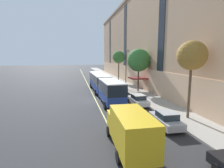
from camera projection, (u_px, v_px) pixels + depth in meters
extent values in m
plane|color=#303033|center=(95.00, 100.00, 27.14)|extent=(260.00, 260.00, 0.00)
cube|color=#ADA89E|center=(141.00, 94.00, 31.86)|extent=(4.12, 160.00, 0.15)
cube|color=tan|center=(195.00, 31.00, 28.97)|extent=(12.00, 110.00, 22.02)
cube|color=#E5B68D|center=(159.00, 84.00, 29.05)|extent=(0.14, 110.00, 4.40)
cube|color=maroon|center=(138.00, 78.00, 34.32)|extent=(3.20, 3.40, 0.24)
cube|color=#1E232B|center=(162.00, 22.00, 27.54)|extent=(0.10, 2.00, 16.73)
cube|color=#1E232B|center=(125.00, 37.00, 47.47)|extent=(0.10, 2.00, 16.73)
cube|color=#1E232B|center=(110.00, 43.00, 67.40)|extent=(0.10, 2.00, 16.73)
cube|color=navy|center=(99.00, 85.00, 34.48)|extent=(2.73, 12.00, 1.22)
cube|color=black|center=(99.00, 78.00, 34.28)|extent=(2.74, 12.00, 1.49)
cube|color=white|center=(99.00, 74.00, 34.15)|extent=(2.76, 12.00, 0.12)
cube|color=#19232D|center=(95.00, 76.00, 40.08)|extent=(2.31, 0.12, 1.12)
cube|color=orange|center=(95.00, 73.00, 39.98)|extent=(1.75, 0.09, 0.28)
cube|color=black|center=(95.00, 83.00, 40.36)|extent=(2.46, 0.17, 0.24)
cube|color=white|center=(91.00, 82.00, 40.12)|extent=(0.28, 0.07, 0.18)
cube|color=white|center=(99.00, 82.00, 40.52)|extent=(0.28, 0.07, 0.18)
cylinder|color=#595651|center=(106.00, 86.00, 28.14)|extent=(2.40, 1.05, 2.38)
cube|color=navy|center=(111.00, 96.00, 24.40)|extent=(2.64, 7.05, 1.22)
cube|color=black|center=(111.00, 87.00, 24.19)|extent=(2.65, 7.05, 1.49)
cube|color=white|center=(111.00, 81.00, 24.07)|extent=(2.66, 7.05, 0.12)
cylinder|color=black|center=(91.00, 85.00, 38.34)|extent=(0.32, 1.01, 1.00)
cylinder|color=black|center=(102.00, 85.00, 38.90)|extent=(0.32, 1.01, 1.00)
cylinder|color=black|center=(96.00, 92.00, 30.86)|extent=(0.32, 1.01, 1.00)
cylinder|color=black|center=(109.00, 92.00, 31.42)|extent=(0.32, 1.01, 1.00)
cylinder|color=black|center=(105.00, 106.00, 22.38)|extent=(0.32, 1.01, 1.00)
cylinder|color=black|center=(124.00, 104.00, 22.94)|extent=(0.32, 1.01, 1.00)
cube|color=#4C4C51|center=(112.00, 83.00, 40.94)|extent=(1.87, 4.40, 0.64)
cube|color=#232D38|center=(112.00, 81.00, 40.63)|extent=(1.63, 1.99, 0.56)
cube|color=#4C4C51|center=(112.00, 79.00, 40.59)|extent=(1.59, 1.90, 0.04)
cylinder|color=black|center=(107.00, 84.00, 42.10)|extent=(0.22, 0.64, 0.64)
cylinder|color=black|center=(115.00, 83.00, 42.49)|extent=(0.22, 0.64, 0.64)
cylinder|color=black|center=(110.00, 85.00, 39.48)|extent=(0.22, 0.64, 0.64)
cylinder|color=black|center=(117.00, 85.00, 39.87)|extent=(0.22, 0.64, 0.64)
cube|color=black|center=(101.00, 75.00, 58.11)|extent=(1.94, 4.61, 0.64)
cube|color=#232D38|center=(101.00, 74.00, 57.79)|extent=(1.64, 2.10, 0.56)
cube|color=black|center=(101.00, 73.00, 57.75)|extent=(1.60, 2.01, 0.04)
cylinder|color=black|center=(98.00, 76.00, 59.37)|extent=(0.24, 0.65, 0.64)
cylinder|color=black|center=(103.00, 76.00, 59.68)|extent=(0.24, 0.65, 0.64)
cylinder|color=black|center=(99.00, 77.00, 56.63)|extent=(0.24, 0.65, 0.64)
cylinder|color=black|center=(104.00, 77.00, 56.94)|extent=(0.24, 0.65, 0.64)
cube|color=silver|center=(138.00, 101.00, 24.33)|extent=(1.79, 4.51, 0.64)
cube|color=#232D38|center=(138.00, 97.00, 24.02)|extent=(1.56, 2.04, 0.56)
cube|color=silver|center=(138.00, 95.00, 23.98)|extent=(1.52, 1.95, 0.04)
cylinder|color=black|center=(129.00, 101.00, 25.54)|extent=(0.22, 0.64, 0.64)
cylinder|color=black|center=(140.00, 100.00, 25.91)|extent=(0.22, 0.64, 0.64)
cylinder|color=black|center=(135.00, 106.00, 22.85)|extent=(0.22, 0.64, 0.64)
cylinder|color=black|center=(148.00, 105.00, 23.22)|extent=(0.22, 0.64, 0.64)
cube|color=#4C4C51|center=(120.00, 88.00, 34.06)|extent=(1.91, 4.68, 0.64)
cube|color=#232D38|center=(120.00, 85.00, 33.74)|extent=(1.65, 2.12, 0.56)
cube|color=#4C4C51|center=(120.00, 84.00, 33.70)|extent=(1.61, 2.02, 0.04)
cylinder|color=black|center=(114.00, 89.00, 35.30)|extent=(0.23, 0.64, 0.64)
cylinder|color=black|center=(122.00, 88.00, 35.70)|extent=(0.23, 0.64, 0.64)
cylinder|color=black|center=(117.00, 91.00, 32.51)|extent=(0.23, 0.64, 0.64)
cylinder|color=black|center=(126.00, 91.00, 32.91)|extent=(0.23, 0.64, 0.64)
cube|color=#23603D|center=(104.00, 78.00, 50.86)|extent=(1.89, 4.28, 0.64)
cube|color=#232D38|center=(104.00, 76.00, 50.56)|extent=(1.62, 1.95, 0.56)
cube|color=#23603D|center=(104.00, 75.00, 50.52)|extent=(1.58, 1.86, 0.04)
cylinder|color=black|center=(100.00, 79.00, 52.02)|extent=(0.24, 0.65, 0.64)
cylinder|color=black|center=(106.00, 78.00, 52.35)|extent=(0.24, 0.65, 0.64)
cylinder|color=black|center=(102.00, 80.00, 49.47)|extent=(0.24, 0.65, 0.64)
cylinder|color=black|center=(108.00, 80.00, 49.79)|extent=(0.24, 0.65, 0.64)
cube|color=#B7B7BC|center=(166.00, 121.00, 16.72)|extent=(1.94, 4.28, 0.64)
cube|color=#232D38|center=(167.00, 115.00, 16.42)|extent=(1.64, 1.95, 0.56)
cube|color=#B7B7BC|center=(167.00, 112.00, 16.38)|extent=(1.61, 1.87, 0.04)
cylinder|color=black|center=(152.00, 120.00, 17.89)|extent=(0.24, 0.65, 0.64)
cylinder|color=black|center=(167.00, 119.00, 18.19)|extent=(0.24, 0.65, 0.64)
cylinder|color=black|center=(163.00, 130.00, 15.35)|extent=(0.24, 0.65, 0.64)
cylinder|color=black|center=(181.00, 128.00, 15.65)|extent=(0.24, 0.65, 0.64)
cube|color=gold|center=(132.00, 131.00, 11.50)|extent=(2.35, 4.82, 2.32)
cube|color=gold|center=(120.00, 121.00, 14.93)|extent=(2.14, 1.77, 1.60)
cube|color=#1E2833|center=(118.00, 115.00, 15.74)|extent=(1.87, 0.14, 0.80)
cylinder|color=black|center=(108.00, 131.00, 14.87)|extent=(0.29, 0.85, 0.84)
cylinder|color=black|center=(132.00, 129.00, 15.24)|extent=(0.29, 0.85, 0.84)
cylinder|color=black|center=(119.00, 157.00, 10.98)|extent=(0.29, 0.85, 0.84)
cylinder|color=black|center=(150.00, 154.00, 11.35)|extent=(0.29, 0.85, 0.84)
cylinder|color=brown|center=(189.00, 91.00, 18.55)|extent=(0.28, 0.28, 5.84)
sphere|color=olive|center=(192.00, 55.00, 17.98)|extent=(3.06, 3.06, 3.06)
cylinder|color=brown|center=(138.00, 79.00, 33.38)|extent=(0.27, 0.27, 4.77)
sphere|color=#387533|center=(139.00, 60.00, 32.84)|extent=(4.28, 4.28, 4.28)
cylinder|color=brown|center=(119.00, 71.00, 48.06)|extent=(0.27, 0.27, 5.63)
sphere|color=#387533|center=(119.00, 57.00, 47.49)|extent=(3.31, 3.31, 3.31)
cylinder|color=#2D2D30|center=(126.00, 70.00, 35.52)|extent=(0.16, 0.16, 7.86)
cylinder|color=#2D2D30|center=(127.00, 51.00, 34.40)|extent=(0.10, 1.10, 0.10)
cube|color=#3D3D3F|center=(128.00, 51.00, 33.88)|extent=(0.36, 0.60, 0.20)
cylinder|color=red|center=(123.00, 86.00, 37.87)|extent=(0.24, 0.24, 0.55)
sphere|color=silver|center=(123.00, 85.00, 37.81)|extent=(0.20, 0.20, 0.20)
cylinder|color=silver|center=(122.00, 86.00, 37.82)|extent=(0.10, 0.09, 0.09)
cylinder|color=silver|center=(124.00, 86.00, 37.89)|extent=(0.10, 0.09, 0.09)
cube|color=#E0D66B|center=(94.00, 96.00, 30.07)|extent=(0.16, 140.00, 0.01)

